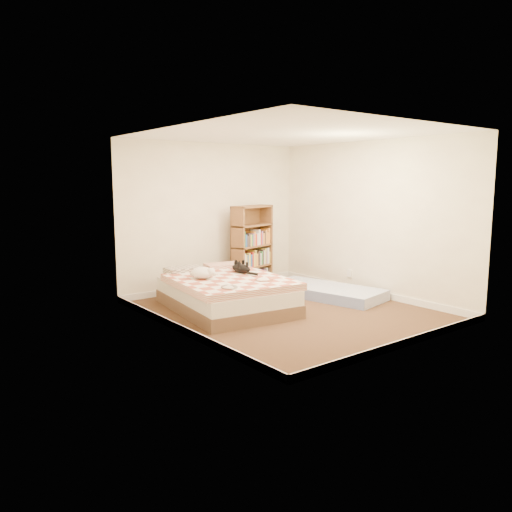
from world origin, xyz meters
TOP-DOWN VIEW (x-y plane):
  - room at (0.00, 0.00)m, footprint 3.51×4.01m
  - bed at (-0.66, 0.67)m, footprint 1.69×2.19m
  - bookshelf at (0.63, 1.72)m, footprint 0.94×0.51m
  - floor_mattress at (1.09, 0.34)m, footprint 1.22×2.01m
  - black_cat at (-0.29, 0.79)m, footprint 0.32×0.68m
  - white_dog at (-0.98, 0.71)m, footprint 0.40×0.42m

SIDE VIEW (x-z plane):
  - floor_mattress at x=1.09m, z-range 0.00..0.17m
  - bed at x=-0.66m, z-range -0.02..0.52m
  - bookshelf at x=0.63m, z-range -0.18..1.25m
  - black_cat at x=-0.29m, z-range 0.48..0.63m
  - white_dog at x=-0.98m, z-range 0.49..0.65m
  - room at x=0.00m, z-range -0.06..2.45m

